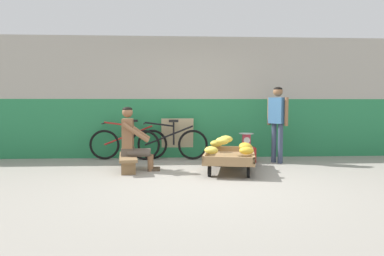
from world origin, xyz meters
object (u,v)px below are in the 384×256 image
banana_cart (230,158)px  bicycle_near_left (128,143)px  bicycle_far_left (169,143)px  customer_adult (278,116)px  vendor_seated (133,139)px  weighing_scale (246,140)px  sign_board (177,138)px  low_bench (128,159)px  plastic_crate (246,155)px  shopping_bag (243,158)px

banana_cart → bicycle_near_left: size_ratio=0.95×
bicycle_far_left → customer_adult: 2.32m
vendor_seated → customer_adult: 2.92m
vendor_seated → weighing_scale: (2.22, 0.81, -0.11)m
bicycle_far_left → weighing_scale: bearing=-12.2°
bicycle_far_left → sign_board: bearing=55.3°
low_bench → plastic_crate: bearing=19.4°
plastic_crate → bicycle_near_left: (-2.46, 0.45, 0.20)m
plastic_crate → bicycle_far_left: bicycle_far_left is taller
plastic_crate → customer_adult: customer_adult is taller
customer_adult → bicycle_near_left: bearing=168.7°
bicycle_near_left → bicycle_far_left: size_ratio=1.00×
sign_board → shopping_bag: 1.62m
low_bench → vendor_seated: vendor_seated is taller
low_bench → bicycle_far_left: (0.72, 1.16, 0.15)m
customer_adult → shopping_bag: customer_adult is taller
banana_cart → bicycle_far_left: bearing=129.5°
weighing_scale → bicycle_near_left: 2.51m
bicycle_near_left → customer_adult: customer_adult is taller
plastic_crate → bicycle_near_left: bearing=169.6°
plastic_crate → low_bench: bearing=-160.6°
banana_cart → customer_adult: bearing=36.9°
sign_board → banana_cart: bearing=-60.4°
banana_cart → plastic_crate: size_ratio=4.38×
low_bench → vendor_seated: 0.38m
shopping_bag → weighing_scale: bearing=69.1°
customer_adult → sign_board: bearing=158.9°
bicycle_far_left → customer_adult: customer_adult is taller
plastic_crate → vendor_seated: bearing=-159.9°
bicycle_near_left → customer_adult: bearing=-11.3°
vendor_seated → sign_board: vendor_seated is taller
plastic_crate → bicycle_far_left: size_ratio=0.22×
vendor_seated → bicycle_near_left: (-0.24, 1.26, -0.21)m
vendor_seated → bicycle_near_left: bearing=100.7°
low_bench → sign_board: sign_board is taller
sign_board → customer_adult: size_ratio=0.57×
vendor_seated → bicycle_far_left: (0.63, 1.16, -0.21)m
weighing_scale → bicycle_near_left: (-2.46, 0.45, -0.10)m
vendor_seated → bicycle_far_left: 1.33m
banana_cart → low_bench: 1.82m
plastic_crate → weighing_scale: (0.00, -0.00, 0.30)m
sign_board → bicycle_far_left: bearing=-124.7°
plastic_crate → bicycle_far_left: (-1.59, 0.34, 0.20)m
plastic_crate → sign_board: 1.56m
customer_adult → shopping_bag: size_ratio=6.38×
customer_adult → banana_cart: bearing=-143.1°
bicycle_near_left → bicycle_far_left: 0.88m
banana_cart → low_bench: size_ratio=1.39×
sign_board → shopping_bag: bearing=-35.9°
banana_cart → vendor_seated: 1.76m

